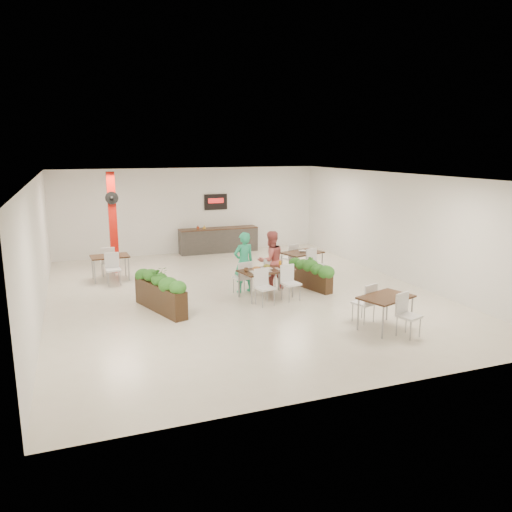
{
  "coord_description": "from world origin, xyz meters",
  "views": [
    {
      "loc": [
        -4.18,
        -12.47,
        3.91
      ],
      "look_at": [
        0.33,
        -0.29,
        1.1
      ],
      "focal_mm": 35.0,
      "sensor_mm": 36.0,
      "label": 1
    }
  ],
  "objects_px": {
    "service_counter": "(218,239)",
    "side_table_c": "(386,302)",
    "main_table": "(266,274)",
    "diner_woman": "(271,260)",
    "diner_man": "(244,262)",
    "planter_right": "(310,272)",
    "side_table_b": "(302,256)",
    "red_column": "(113,221)",
    "side_table_a": "(110,260)",
    "planter_left": "(160,290)"
  },
  "relations": [
    {
      "from": "service_counter",
      "to": "side_table_c",
      "type": "relative_size",
      "value": 1.8
    },
    {
      "from": "service_counter",
      "to": "main_table",
      "type": "bearing_deg",
      "value": -94.36
    },
    {
      "from": "diner_woman",
      "to": "side_table_c",
      "type": "xyz_separation_m",
      "value": [
        1.18,
        -3.82,
        -0.21
      ]
    },
    {
      "from": "diner_man",
      "to": "planter_right",
      "type": "bearing_deg",
      "value": 161.49
    },
    {
      "from": "diner_woman",
      "to": "side_table_c",
      "type": "bearing_deg",
      "value": 96.64
    },
    {
      "from": "side_table_c",
      "to": "side_table_b",
      "type": "bearing_deg",
      "value": 67.08
    },
    {
      "from": "service_counter",
      "to": "red_column",
      "type": "bearing_deg",
      "value": -155.0
    },
    {
      "from": "red_column",
      "to": "diner_man",
      "type": "height_order",
      "value": "red_column"
    },
    {
      "from": "red_column",
      "to": "diner_woman",
      "type": "distance_m",
      "value": 5.42
    },
    {
      "from": "diner_woman",
      "to": "side_table_a",
      "type": "bearing_deg",
      "value": -42.82
    },
    {
      "from": "red_column",
      "to": "side_table_b",
      "type": "relative_size",
      "value": 1.91
    },
    {
      "from": "side_table_c",
      "to": "side_table_a",
      "type": "bearing_deg",
      "value": 110.54
    },
    {
      "from": "red_column",
      "to": "side_table_c",
      "type": "xyz_separation_m",
      "value": [
        5.11,
        -7.45,
        -1.02
      ]
    },
    {
      "from": "diner_man",
      "to": "side_table_b",
      "type": "height_order",
      "value": "diner_man"
    },
    {
      "from": "diner_woman",
      "to": "side_table_c",
      "type": "distance_m",
      "value": 4.0
    },
    {
      "from": "planter_right",
      "to": "side_table_c",
      "type": "bearing_deg",
      "value": -88.83
    },
    {
      "from": "service_counter",
      "to": "side_table_b",
      "type": "relative_size",
      "value": 1.79
    },
    {
      "from": "diner_woman",
      "to": "planter_left",
      "type": "bearing_deg",
      "value": 4.06
    },
    {
      "from": "red_column",
      "to": "diner_man",
      "type": "distance_m",
      "value": 4.86
    },
    {
      "from": "diner_woman",
      "to": "planter_right",
      "type": "xyz_separation_m",
      "value": [
        1.1,
        -0.27,
        -0.35
      ]
    },
    {
      "from": "diner_man",
      "to": "side_table_c",
      "type": "bearing_deg",
      "value": 106.88
    },
    {
      "from": "planter_left",
      "to": "diner_man",
      "type": "bearing_deg",
      "value": 18.94
    },
    {
      "from": "side_table_a",
      "to": "side_table_b",
      "type": "relative_size",
      "value": 0.98
    },
    {
      "from": "red_column",
      "to": "main_table",
      "type": "height_order",
      "value": "red_column"
    },
    {
      "from": "red_column",
      "to": "service_counter",
      "type": "bearing_deg",
      "value": 25.0
    },
    {
      "from": "service_counter",
      "to": "diner_woman",
      "type": "height_order",
      "value": "service_counter"
    },
    {
      "from": "red_column",
      "to": "diner_woman",
      "type": "height_order",
      "value": "red_column"
    },
    {
      "from": "planter_left",
      "to": "red_column",
      "type": "bearing_deg",
      "value": 98.71
    },
    {
      "from": "planter_left",
      "to": "side_table_c",
      "type": "xyz_separation_m",
      "value": [
        4.43,
        -2.98,
        0.09
      ]
    },
    {
      "from": "side_table_c",
      "to": "red_column",
      "type": "bearing_deg",
      "value": 105.45
    },
    {
      "from": "side_table_b",
      "to": "side_table_c",
      "type": "bearing_deg",
      "value": -110.7
    },
    {
      "from": "main_table",
      "to": "side_table_b",
      "type": "relative_size",
      "value": 1.09
    },
    {
      "from": "service_counter",
      "to": "planter_right",
      "type": "height_order",
      "value": "service_counter"
    },
    {
      "from": "diner_man",
      "to": "side_table_a",
      "type": "height_order",
      "value": "diner_man"
    },
    {
      "from": "planter_left",
      "to": "main_table",
      "type": "bearing_deg",
      "value": 3.73
    },
    {
      "from": "main_table",
      "to": "planter_left",
      "type": "height_order",
      "value": "planter_left"
    },
    {
      "from": "main_table",
      "to": "side_table_b",
      "type": "xyz_separation_m",
      "value": [
        1.92,
        1.78,
        -0.01
      ]
    },
    {
      "from": "diner_woman",
      "to": "planter_right",
      "type": "relative_size",
      "value": 0.98
    },
    {
      "from": "side_table_a",
      "to": "side_table_b",
      "type": "distance_m",
      "value": 5.87
    },
    {
      "from": "red_column",
      "to": "planter_right",
      "type": "relative_size",
      "value": 1.89
    },
    {
      "from": "side_table_a",
      "to": "side_table_c",
      "type": "bearing_deg",
      "value": -53.8
    },
    {
      "from": "service_counter",
      "to": "side_table_b",
      "type": "height_order",
      "value": "service_counter"
    },
    {
      "from": "diner_woman",
      "to": "planter_left",
      "type": "height_order",
      "value": "diner_woman"
    },
    {
      "from": "diner_man",
      "to": "side_table_a",
      "type": "bearing_deg",
      "value": -48.58
    },
    {
      "from": "red_column",
      "to": "diner_man",
      "type": "xyz_separation_m",
      "value": [
        3.14,
        -3.63,
        -0.8
      ]
    },
    {
      "from": "planter_left",
      "to": "planter_right",
      "type": "bearing_deg",
      "value": 7.49
    },
    {
      "from": "main_table",
      "to": "side_table_c",
      "type": "height_order",
      "value": "same"
    },
    {
      "from": "service_counter",
      "to": "diner_woman",
      "type": "distance_m",
      "value": 5.5
    },
    {
      "from": "main_table",
      "to": "side_table_a",
      "type": "bearing_deg",
      "value": 138.72
    },
    {
      "from": "planter_left",
      "to": "side_table_c",
      "type": "bearing_deg",
      "value": -33.93
    }
  ]
}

